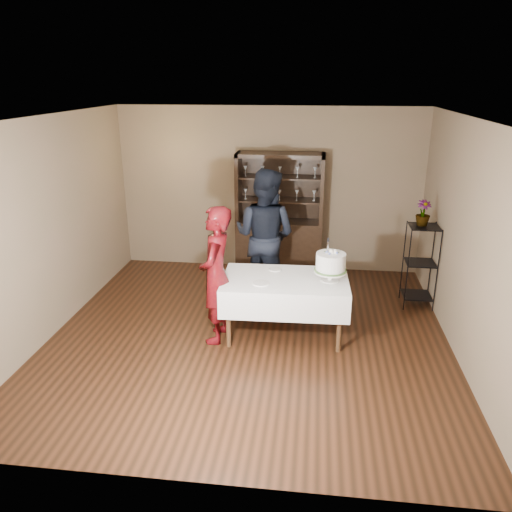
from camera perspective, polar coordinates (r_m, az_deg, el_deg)
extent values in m
plane|color=black|center=(6.48, -0.78, -9.02)|extent=(5.00, 5.00, 0.00)
plane|color=silver|center=(5.69, -0.91, 15.52)|extent=(5.00, 5.00, 0.00)
cube|color=brown|center=(8.35, 1.49, 7.54)|extent=(5.00, 0.02, 2.70)
cube|color=brown|center=(6.75, -22.42, 3.03)|extent=(0.02, 5.00, 2.70)
cube|color=brown|center=(6.15, 22.94, 1.40)|extent=(0.02, 5.00, 2.70)
cube|color=black|center=(8.33, 2.63, 1.06)|extent=(1.40, 0.48, 0.90)
cube|color=black|center=(8.28, 2.86, 8.12)|extent=(1.40, 0.03, 1.10)
cube|color=black|center=(7.97, 2.81, 11.46)|extent=(1.40, 0.48, 0.06)
cube|color=black|center=(8.11, 2.72, 6.42)|extent=(1.28, 0.42, 0.02)
cube|color=black|center=(8.03, 2.77, 8.99)|extent=(1.28, 0.42, 0.02)
cylinder|color=black|center=(7.21, 16.93, -1.59)|extent=(0.02, 0.02, 1.20)
cylinder|color=black|center=(7.29, 20.02, -1.70)|extent=(0.02, 0.02, 1.20)
cylinder|color=black|center=(7.58, 16.46, -0.50)|extent=(0.02, 0.02, 1.20)
cylinder|color=black|center=(7.66, 19.41, -0.61)|extent=(0.02, 0.02, 1.20)
cube|color=black|center=(7.60, 17.84, -4.26)|extent=(0.40, 0.40, 0.02)
cube|color=black|center=(7.41, 18.25, -0.73)|extent=(0.40, 0.40, 0.01)
cube|color=black|center=(7.25, 18.69, 3.20)|extent=(0.40, 0.40, 0.02)
cube|color=silver|center=(6.25, 3.33, -4.10)|extent=(1.58, 1.00, 0.36)
cylinder|color=#462D19|center=(6.07, -3.18, -7.24)|extent=(0.06, 0.06, 0.74)
cylinder|color=#462D19|center=(6.04, 9.54, -7.68)|extent=(0.06, 0.06, 0.74)
cylinder|color=#462D19|center=(6.73, -2.28, -4.41)|extent=(0.06, 0.06, 0.74)
cylinder|color=#462D19|center=(6.70, 9.12, -4.78)|extent=(0.06, 0.06, 0.74)
imported|color=#3D050F|center=(6.07, -4.60, -2.20)|extent=(0.43, 0.64, 1.72)
imported|color=black|center=(7.17, 1.00, 2.33)|extent=(1.14, 1.01, 1.94)
cylinder|color=silver|center=(6.17, 8.43, -2.73)|extent=(0.22, 0.22, 0.01)
cylinder|color=silver|center=(6.15, 8.45, -2.31)|extent=(0.06, 0.06, 0.11)
cylinder|color=silver|center=(6.13, 8.48, -1.75)|extent=(0.40, 0.40, 0.02)
cylinder|color=#436932|center=(6.12, 8.49, -1.59)|extent=(0.39, 0.39, 0.02)
cylinder|color=white|center=(6.09, 8.54, -0.70)|extent=(0.40, 0.40, 0.22)
sphere|color=#6073CF|center=(6.05, 8.91, 0.40)|extent=(0.03, 0.03, 0.03)
cube|color=silver|center=(6.00, 8.21, 0.94)|extent=(0.02, 0.02, 0.16)
cube|color=black|center=(5.97, 8.25, 1.80)|extent=(0.03, 0.03, 0.06)
cylinder|color=silver|center=(6.01, 0.58, -3.12)|extent=(0.25, 0.25, 0.01)
cylinder|color=silver|center=(6.44, 2.19, -1.52)|extent=(0.17, 0.17, 0.01)
imported|color=#436932|center=(7.23, 18.57, 4.68)|extent=(0.23, 0.23, 0.35)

